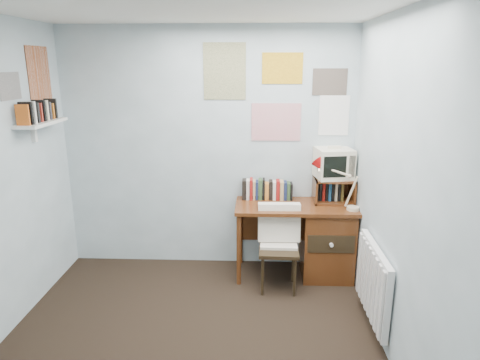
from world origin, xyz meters
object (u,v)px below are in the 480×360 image
Objects in this scene: desk_chair at (279,250)px; radiator at (373,282)px; crt_tv at (334,162)px; desk at (321,238)px; desk_lamp at (354,188)px; wall_shelf at (41,123)px; tv_riser at (333,190)px.

desk_chair reaches higher than radiator.
desk is at bearing -138.75° from crt_tv.
desk_lamp is 0.71× the size of wall_shelf.
wall_shelf is at bearing -178.53° from crt_tv.
wall_shelf reaches higher than desk.
desk_chair is at bearing 2.02° from wall_shelf.
crt_tv is (-0.01, 0.02, 0.29)m from tv_riser.
desk is 3.00× the size of tv_riser.
desk_lamp reaches higher than tv_riser.
desk is 0.51m from tv_riser.
wall_shelf is at bearing -169.68° from tv_riser.
wall_shelf is (-2.69, -0.49, 0.74)m from tv_riser.
tv_riser reaches higher than desk_chair.
tv_riser is 1.15m from radiator.
desk_chair is 0.93m from desk_lamp.
crt_tv is 0.43× the size of radiator.
desk_lamp reaches higher than desk_chair.
radiator is (0.73, -0.62, 0.02)m from desk_chair.
tv_riser reaches higher than radiator.
tv_riser is at bearing -69.91° from crt_tv.
crt_tv is at bearing 10.78° from wall_shelf.
desk_chair reaches higher than desk.
desk_lamp is at bearing -59.28° from tv_riser.
desk_lamp is 1.27× the size of crt_tv.
crt_tv is at bearing 50.55° from desk.
desk_chair is at bearing 139.57° from radiator.
wall_shelf reaches higher than desk_lamp.
crt_tv is (-0.16, 0.27, 0.19)m from desk_lamp.
wall_shelf reaches higher than crt_tv.
tv_riser is 0.29m from crt_tv.
radiator is at bearing -80.72° from tv_riser.
radiator is at bearing -10.89° from wall_shelf.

